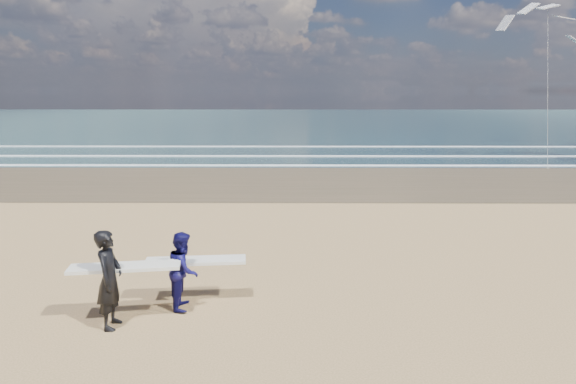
{
  "coord_description": "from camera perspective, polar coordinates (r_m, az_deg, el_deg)",
  "views": [
    {
      "loc": [
        2.76,
        -8.97,
        4.62
      ],
      "look_at": [
        2.65,
        6.0,
        1.67
      ],
      "focal_mm": 32.0,
      "sensor_mm": 36.0,
      "label": 1
    }
  ],
  "objects": [
    {
      "name": "ocean",
      "position": [
        82.92,
        12.53,
        7.71
      ],
      "size": [
        220.0,
        100.0,
        0.02
      ],
      "primitive_type": "cube",
      "color": "#1A323A",
      "rests_on": "ground"
    },
    {
      "name": "surfer_near",
      "position": [
        10.8,
        -19.06,
        -9.02
      ],
      "size": [
        2.25,
        1.14,
        1.99
      ],
      "color": "black",
      "rests_on": "ground"
    },
    {
      "name": "surfer_far",
      "position": [
        11.39,
        -11.41,
        -8.41
      ],
      "size": [
        2.24,
        1.14,
        1.68
      ],
      "color": "#0F0D4A",
      "rests_on": "ground"
    },
    {
      "name": "foam_breakers",
      "position": [
        41.14,
        25.24,
        3.72
      ],
      "size": [
        220.0,
        11.7,
        0.05
      ],
      "color": "white",
      "rests_on": "ground"
    },
    {
      "name": "kite_1",
      "position": [
        37.11,
        26.9,
        12.23
      ],
      "size": [
        5.66,
        4.72,
        11.09
      ],
      "color": "slate",
      "rests_on": "ground"
    }
  ]
}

